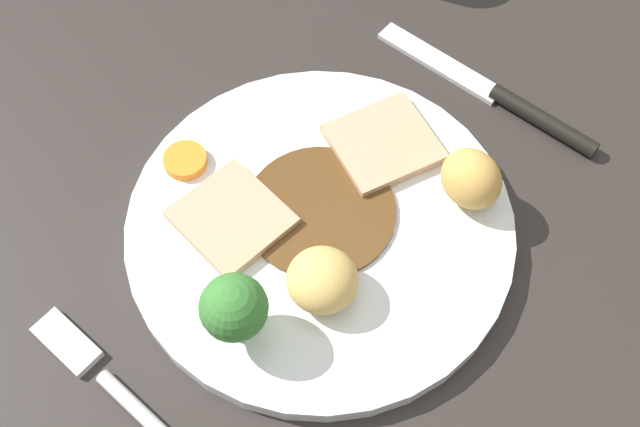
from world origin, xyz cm
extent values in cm
cube|color=#2B2623|center=(0.00, 0.00, 1.80)|extent=(120.00, 84.00, 3.60)
cylinder|color=white|center=(0.59, 2.08, 4.30)|extent=(25.36, 25.36, 1.40)
cylinder|color=#563819|center=(1.14, 2.57, 5.15)|extent=(9.93, 9.93, 0.30)
cube|color=tan|center=(-3.29, 6.25, 5.40)|extent=(6.50, 6.86, 0.80)
cube|color=tan|center=(7.85, 2.92, 5.40)|extent=(8.39, 8.13, 0.80)
ellipsoid|color=tan|center=(8.69, -3.62, 6.93)|extent=(4.48, 4.93, 3.86)
ellipsoid|color=#D8B260|center=(-2.96, -1.42, 6.68)|extent=(5.84, 5.87, 3.35)
cylinder|color=orange|center=(-2.31, 11.83, 5.34)|extent=(2.93, 2.93, 0.67)
cylinder|color=#8CB766|center=(-8.17, 0.53, 5.98)|extent=(1.53, 1.53, 1.96)
sphere|color=#387A33|center=(-8.17, 0.53, 8.35)|extent=(3.97, 3.97, 3.97)
cube|color=silver|center=(-15.69, 8.02, 3.90)|extent=(2.17, 4.57, 0.60)
cylinder|color=black|center=(17.92, -3.65, 4.20)|extent=(1.70, 8.56, 1.20)
cube|color=silver|center=(17.39, 5.34, 3.80)|extent=(2.32, 10.58, 0.40)
camera|label=1|loc=(-17.03, -14.35, 47.60)|focal=42.36mm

